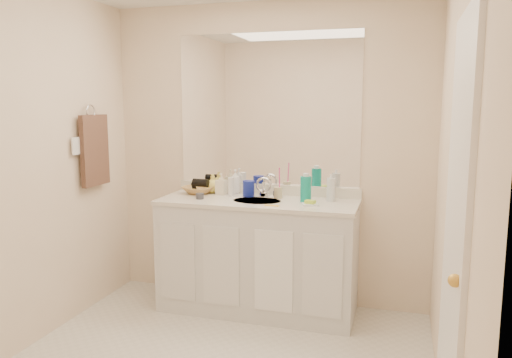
{
  "coord_description": "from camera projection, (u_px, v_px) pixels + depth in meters",
  "views": [
    {
      "loc": [
        1.06,
        -2.57,
        1.62
      ],
      "look_at": [
        0.0,
        0.97,
        1.05
      ],
      "focal_mm": 35.0,
      "sensor_mm": 36.0,
      "label": 1
    }
  ],
  "objects": [
    {
      "name": "wall_back",
      "position": [
        268.0,
        155.0,
        4.03
      ],
      "size": [
        2.6,
        0.02,
        2.4
      ],
      "primitive_type": "cube",
      "color": "#F8E0C2",
      "rests_on": "floor"
    },
    {
      "name": "wall_front",
      "position": [
        49.0,
        237.0,
        1.56
      ],
      "size": [
        2.6,
        0.02,
        2.4
      ],
      "primitive_type": "cube",
      "color": "#F8E0C2",
      "rests_on": "floor"
    },
    {
      "name": "wall_left",
      "position": [
        16.0,
        169.0,
        3.16
      ],
      "size": [
        0.02,
        2.6,
        2.4
      ],
      "primitive_type": "cube",
      "color": "#F8E0C2",
      "rests_on": "floor"
    },
    {
      "name": "wall_right",
      "position": [
        454.0,
        189.0,
        2.43
      ],
      "size": [
        0.02,
        2.6,
        2.4
      ],
      "primitive_type": "cube",
      "color": "#F8E0C2",
      "rests_on": "floor"
    },
    {
      "name": "vanity_cabinet",
      "position": [
        258.0,
        257.0,
        3.88
      ],
      "size": [
        1.5,
        0.55,
        0.85
      ],
      "primitive_type": "cube",
      "color": "silver",
      "rests_on": "floor"
    },
    {
      "name": "countertop",
      "position": [
        258.0,
        202.0,
        3.82
      ],
      "size": [
        1.52,
        0.57,
        0.03
      ],
      "primitive_type": "cube",
      "color": "silver",
      "rests_on": "vanity_cabinet"
    },
    {
      "name": "backsplash",
      "position": [
        267.0,
        189.0,
        4.05
      ],
      "size": [
        1.52,
        0.03,
        0.08
      ],
      "primitive_type": "cube",
      "color": "silver",
      "rests_on": "countertop"
    },
    {
      "name": "sink_basin",
      "position": [
        257.0,
        202.0,
        3.8
      ],
      "size": [
        0.37,
        0.37,
        0.02
      ],
      "primitive_type": "cylinder",
      "color": "#BBB6A3",
      "rests_on": "countertop"
    },
    {
      "name": "faucet",
      "position": [
        264.0,
        189.0,
        3.96
      ],
      "size": [
        0.02,
        0.02,
        0.11
      ],
      "primitive_type": "cylinder",
      "color": "silver",
      "rests_on": "countertop"
    },
    {
      "name": "mirror",
      "position": [
        267.0,
        110.0,
        3.96
      ],
      "size": [
        1.48,
        0.01,
        1.2
      ],
      "primitive_type": "cube",
      "color": "white",
      "rests_on": "wall_back"
    },
    {
      "name": "blue_mug",
      "position": [
        249.0,
        189.0,
        3.95
      ],
      "size": [
        0.11,
        0.11,
        0.13
      ],
      "primitive_type": "cylinder",
      "rotation": [
        0.0,
        0.0,
        -0.22
      ],
      "color": "#152496",
      "rests_on": "countertop"
    },
    {
      "name": "tan_cup",
      "position": [
        278.0,
        193.0,
        3.88
      ],
      "size": [
        0.08,
        0.08,
        0.09
      ],
      "primitive_type": "cylinder",
      "rotation": [
        0.0,
        0.0,
        -0.25
      ],
      "color": "beige",
      "rests_on": "countertop"
    },
    {
      "name": "toothbrush",
      "position": [
        279.0,
        179.0,
        3.86
      ],
      "size": [
        0.01,
        0.04,
        0.19
      ],
      "primitive_type": "cylinder",
      "rotation": [
        0.14,
        0.0,
        0.11
      ],
      "color": "#F23F95",
      "rests_on": "tan_cup"
    },
    {
      "name": "mouthwash_bottle",
      "position": [
        306.0,
        189.0,
        3.72
      ],
      "size": [
        0.1,
        0.1,
        0.19
      ],
      "primitive_type": "cylinder",
      "rotation": [
        0.0,
        0.0,
        0.29
      ],
      "color": "#0C9583",
      "rests_on": "countertop"
    },
    {
      "name": "clear_pump_bottle",
      "position": [
        331.0,
        190.0,
        3.76
      ],
      "size": [
        0.07,
        0.07,
        0.17
      ],
      "primitive_type": "cylinder",
      "rotation": [
        0.0,
        0.0,
        -0.07
      ],
      "color": "silver",
      "rests_on": "countertop"
    },
    {
      "name": "soap_dish",
      "position": [
        310.0,
        204.0,
        3.62
      ],
      "size": [
        0.14,
        0.12,
        0.01
      ],
      "primitive_type": "cube",
      "rotation": [
        0.0,
        0.0,
        0.34
      ],
      "color": "white",
      "rests_on": "countertop"
    },
    {
      "name": "green_soap",
      "position": [
        310.0,
        202.0,
        3.62
      ],
      "size": [
        0.08,
        0.07,
        0.03
      ],
      "primitive_type": "cube",
      "rotation": [
        0.0,
        0.0,
        -0.23
      ],
      "color": "#B6DE36",
      "rests_on": "soap_dish"
    },
    {
      "name": "orange_comb",
      "position": [
        272.0,
        205.0,
        3.6
      ],
      "size": [
        0.11,
        0.03,
        0.0
      ],
      "primitive_type": "cube",
      "rotation": [
        0.0,
        0.0,
        -0.09
      ],
      "color": "yellow",
      "rests_on": "countertop"
    },
    {
      "name": "dark_jar",
      "position": [
        200.0,
        196.0,
        3.85
      ],
      "size": [
        0.06,
        0.06,
        0.04
      ],
      "primitive_type": "cylinder",
      "rotation": [
        0.0,
        0.0,
        -0.03
      ],
      "color": "#3A3A42",
      "rests_on": "countertop"
    },
    {
      "name": "extra_white_bottle",
      "position": [
        231.0,
        187.0,
        3.97
      ],
      "size": [
        0.06,
        0.06,
        0.15
      ],
      "primitive_type": "cylinder",
      "rotation": [
        0.0,
        0.0,
        -0.33
      ],
      "color": "white",
      "rests_on": "countertop"
    },
    {
      "name": "soap_bottle_white",
      "position": [
        235.0,
        182.0,
        4.08
      ],
      "size": [
        0.08,
        0.08,
        0.2
      ],
      "primitive_type": "imported",
      "rotation": [
        0.0,
        0.0,
        0.07
      ],
      "color": "white",
      "rests_on": "countertop"
    },
    {
      "name": "soap_bottle_cream",
      "position": [
        221.0,
        184.0,
        4.05
      ],
      "size": [
        0.09,
        0.09,
        0.17
      ],
      "primitive_type": "imported",
      "rotation": [
        0.0,
        0.0,
        -0.1
      ],
      "color": "#F4E9C7",
      "rests_on": "countertop"
    },
    {
      "name": "soap_bottle_yellow",
      "position": [
        213.0,
        184.0,
        4.11
      ],
      "size": [
        0.13,
        0.13,
        0.15
      ],
      "primitive_type": "imported",
      "rotation": [
        0.0,
        0.0,
        -0.1
      ],
      "color": "#F0DD5D",
      "rests_on": "countertop"
    },
    {
      "name": "wicker_basket",
      "position": [
        199.0,
        190.0,
        4.08
      ],
      "size": [
        0.31,
        0.31,
        0.06
      ],
      "primitive_type": "imported",
      "rotation": [
        0.0,
        0.0,
        -0.31
      ],
      "color": "#AF8146",
      "rests_on": "countertop"
    },
    {
      "name": "hair_dryer",
      "position": [
        201.0,
        183.0,
        4.07
      ],
      "size": [
        0.14,
        0.08,
        0.07
      ],
      "primitive_type": "cylinder",
      "rotation": [
        0.0,
        1.57,
        -0.1
      ],
      "color": "black",
      "rests_on": "wicker_basket"
    },
    {
      "name": "towel_ring",
      "position": [
        91.0,
        111.0,
        3.83
      ],
      "size": [
        0.01,
        0.11,
        0.11
      ],
      "primitive_type": "torus",
      "rotation": [
        0.0,
        1.57,
        0.0
      ],
      "color": "silver",
      "rests_on": "wall_left"
    },
    {
      "name": "hand_towel",
      "position": [
        95.0,
        150.0,
        3.87
      ],
      "size": [
        0.04,
        0.32,
        0.55
      ],
      "primitive_type": "cube",
      "color": "#36241D",
      "rests_on": "towel_ring"
    },
    {
      "name": "switch_plate",
      "position": [
        76.0,
        146.0,
        3.68
      ],
      "size": [
        0.01,
        0.08,
        0.13
      ],
      "primitive_type": "cube",
      "color": "white",
      "rests_on": "wall_left"
    },
    {
      "name": "door",
      "position": [
        455.0,
        245.0,
        2.18
      ],
      "size": [
        0.02,
        0.82,
        2.0
      ],
      "primitive_type": "cube",
      "color": "white",
      "rests_on": "floor"
    }
  ]
}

